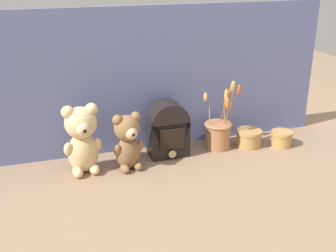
% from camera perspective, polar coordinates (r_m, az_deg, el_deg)
% --- Properties ---
extents(ground_plane, '(4.00, 4.00, 0.00)m').
position_cam_1_polar(ground_plane, '(1.79, 0.20, -4.71)').
color(ground_plane, '#8E7056').
extents(backdrop_wall, '(1.55, 0.02, 0.62)m').
position_cam_1_polar(backdrop_wall, '(1.83, -1.42, 6.34)').
color(backdrop_wall, slate).
rests_on(backdrop_wall, ground).
extents(teddy_bear_large, '(0.15, 0.14, 0.28)m').
position_cam_1_polar(teddy_bear_large, '(1.67, -11.56, -1.57)').
color(teddy_bear_large, '#DBBC84').
rests_on(teddy_bear_large, ground).
extents(teddy_bear_medium, '(0.13, 0.12, 0.24)m').
position_cam_1_polar(teddy_bear_medium, '(1.68, -5.45, -1.95)').
color(teddy_bear_medium, olive).
rests_on(teddy_bear_medium, ground).
extents(flower_vase, '(0.16, 0.12, 0.32)m').
position_cam_1_polar(flower_vase, '(1.89, 6.89, -0.67)').
color(flower_vase, '#AD7047').
rests_on(flower_vase, ground).
extents(vintage_radio, '(0.17, 0.11, 0.24)m').
position_cam_1_polar(vintage_radio, '(1.79, -0.01, -0.41)').
color(vintage_radio, black).
rests_on(vintage_radio, ground).
extents(decorative_tin_tall, '(0.10, 0.10, 0.07)m').
position_cam_1_polar(decorative_tin_tall, '(1.98, 15.13, -1.64)').
color(decorative_tin_tall, tan).
rests_on(decorative_tin_tall, ground).
extents(decorative_tin_short, '(0.11, 0.11, 0.08)m').
position_cam_1_polar(decorative_tin_short, '(1.94, 10.90, -1.61)').
color(decorative_tin_short, tan).
rests_on(decorative_tin_short, ground).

